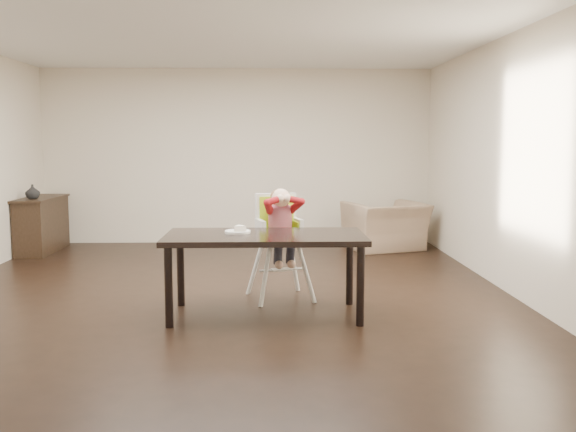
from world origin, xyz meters
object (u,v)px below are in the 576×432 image
Objects in this scene: dining_table at (265,243)px; sideboard at (42,224)px; high_chair at (280,221)px; armchair at (386,218)px.

sideboard reaches higher than dining_table.
dining_table is at bearing -47.23° from sideboard.
high_chair is at bearing 77.74° from dining_table.
sideboard is (-4.98, -0.04, -0.07)m from armchair.
high_chair is 0.89× the size of sideboard.
sideboard is (-3.38, 2.84, -0.39)m from high_chair.
sideboard is (-3.23, 3.50, -0.27)m from dining_table.
sideboard is at bearing 132.77° from dining_table.
dining_table is 0.68m from high_chair.
high_chair reaches higher than dining_table.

